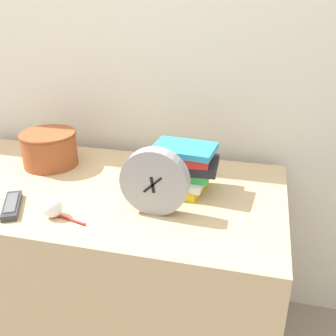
% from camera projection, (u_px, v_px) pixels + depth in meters
% --- Properties ---
extents(wall_back, '(6.00, 0.04, 2.40)m').
position_uv_depth(wall_back, '(125.00, 34.00, 1.57)').
color(wall_back, silver).
rests_on(wall_back, ground_plane).
extents(desk, '(1.35, 0.69, 0.72)m').
position_uv_depth(desk, '(99.00, 267.00, 1.55)').
color(desk, tan).
rests_on(desk, ground_plane).
extents(desk_clock, '(0.21, 0.05, 0.21)m').
position_uv_depth(desk_clock, '(155.00, 182.00, 1.20)').
color(desk_clock, '#99999E').
rests_on(desk_clock, desk).
extents(book_stack, '(0.26, 0.19, 0.17)m').
position_uv_depth(book_stack, '(180.00, 168.00, 1.35)').
color(book_stack, yellow).
rests_on(book_stack, desk).
extents(basket, '(0.22, 0.22, 0.14)m').
position_uv_depth(basket, '(49.00, 148.00, 1.54)').
color(basket, '#994C28').
rests_on(basket, desk).
extents(tv_remote, '(0.12, 0.17, 0.02)m').
position_uv_depth(tv_remote, '(12.00, 205.00, 1.26)').
color(tv_remote, '#333338').
rests_on(tv_remote, desk).
extents(crumpled_paper_ball, '(0.06, 0.06, 0.06)m').
position_uv_depth(crumpled_paper_ball, '(53.00, 208.00, 1.20)').
color(crumpled_paper_ball, white).
rests_on(crumpled_paper_ball, desk).
extents(pen, '(0.12, 0.04, 0.01)m').
position_uv_depth(pen, '(69.00, 219.00, 1.19)').
color(pen, '#B21E1E').
rests_on(pen, desk).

